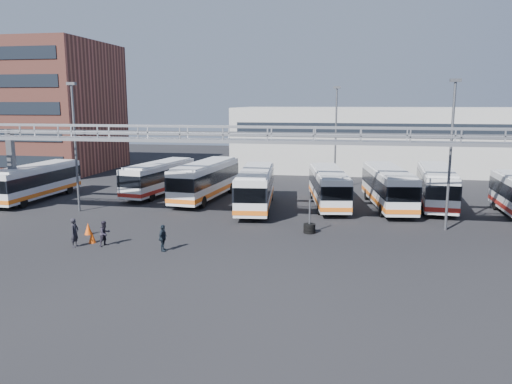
% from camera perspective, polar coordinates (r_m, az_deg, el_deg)
% --- Properties ---
extents(ground, '(140.00, 140.00, 0.00)m').
position_cam_1_polar(ground, '(29.94, 0.01, -6.64)').
color(ground, black).
rests_on(ground, ground).
extents(gantry, '(51.40, 5.15, 7.10)m').
position_cam_1_polar(gantry, '(34.59, 1.77, 4.95)').
color(gantry, gray).
rests_on(gantry, ground).
extents(apartment_building, '(18.00, 15.00, 16.00)m').
position_cam_1_polar(apartment_building, '(70.14, -23.86, 8.82)').
color(apartment_building, brown).
rests_on(apartment_building, ground).
extents(warehouse, '(42.00, 14.00, 8.00)m').
position_cam_1_polar(warehouse, '(66.70, 16.33, 5.80)').
color(warehouse, '#9E9E99').
rests_on(warehouse, ground).
extents(light_pole_left, '(0.70, 0.35, 10.21)m').
position_cam_1_polar(light_pole_left, '(42.02, -19.98, 5.58)').
color(light_pole_left, '#4C4F54').
rests_on(light_pole_left, ground).
extents(light_pole_mid, '(0.70, 0.35, 10.21)m').
position_cam_1_polar(light_pole_mid, '(35.96, 21.39, 4.80)').
color(light_pole_mid, '#4C4F54').
rests_on(light_pole_mid, ground).
extents(light_pole_back, '(0.70, 0.35, 10.21)m').
position_cam_1_polar(light_pole_back, '(50.28, 9.11, 6.74)').
color(light_pole_back, '#4C4F54').
rests_on(light_pole_back, ground).
extents(bus_0, '(2.79, 10.53, 3.17)m').
position_cam_1_polar(bus_0, '(48.77, -23.84, 1.18)').
color(bus_0, silver).
rests_on(bus_0, ground).
extents(bus_2, '(3.94, 10.44, 3.10)m').
position_cam_1_polar(bus_2, '(48.15, -11.00, 1.72)').
color(bus_2, silver).
rests_on(bus_2, ground).
extents(bus_3, '(3.68, 11.36, 3.39)m').
position_cam_1_polar(bus_3, '(45.08, -5.78, 1.49)').
color(bus_3, silver).
rests_on(bus_3, ground).
extents(bus_4, '(3.66, 11.14, 3.32)m').
position_cam_1_polar(bus_4, '(40.91, -0.05, 0.59)').
color(bus_4, silver).
rests_on(bus_4, ground).
extents(bus_5, '(4.01, 10.62, 3.15)m').
position_cam_1_polar(bus_5, '(42.42, 8.28, 0.70)').
color(bus_5, silver).
rests_on(bus_5, ground).
extents(bus_6, '(3.94, 11.19, 3.33)m').
position_cam_1_polar(bus_6, '(42.73, 14.85, 0.67)').
color(bus_6, silver).
rests_on(bus_6, ground).
extents(bus_7, '(3.28, 11.07, 3.32)m').
position_cam_1_polar(bus_7, '(44.44, 19.89, 0.75)').
color(bus_7, silver).
rests_on(bus_7, ground).
extents(pedestrian_a, '(0.43, 0.65, 1.79)m').
position_cam_1_polar(pedestrian_a, '(32.30, -20.02, -4.37)').
color(pedestrian_a, black).
rests_on(pedestrian_a, ground).
extents(pedestrian_b, '(0.86, 0.94, 1.57)m').
position_cam_1_polar(pedestrian_b, '(31.97, -16.90, -4.54)').
color(pedestrian_b, '#231F2B').
rests_on(pedestrian_b, ground).
extents(pedestrian_d, '(0.45, 0.96, 1.60)m').
position_cam_1_polar(pedestrian_d, '(30.01, -10.60, -5.19)').
color(pedestrian_d, black).
rests_on(pedestrian_d, ground).
extents(cone_left, '(0.63, 0.63, 0.78)m').
position_cam_1_polar(cone_left, '(35.10, -18.63, -4.00)').
color(cone_left, '#D7480B').
rests_on(cone_left, ground).
extents(cone_right, '(0.50, 0.50, 0.73)m').
position_cam_1_polar(cone_right, '(32.97, -18.23, -4.92)').
color(cone_right, '#D7480B').
rests_on(cone_right, ground).
extents(tire_stack, '(0.80, 0.80, 2.29)m').
position_cam_1_polar(tire_stack, '(33.81, 6.12, -4.05)').
color(tire_stack, black).
rests_on(tire_stack, ground).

